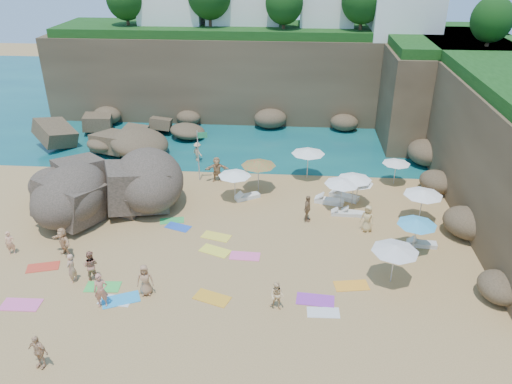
# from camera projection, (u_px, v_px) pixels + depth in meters

# --- Properties ---
(ground) EXTENTS (120.00, 120.00, 0.00)m
(ground) POSITION_uv_depth(u_px,v_px,m) (219.00, 243.00, 29.93)
(ground) COLOR tan
(ground) RESTS_ON ground
(seawater) EXTENTS (120.00, 120.00, 0.00)m
(seawater) POSITION_uv_depth(u_px,v_px,m) (257.00, 99.00, 56.54)
(seawater) COLOR #0C4751
(seawater) RESTS_ON ground
(cliff_back) EXTENTS (44.00, 8.00, 8.00)m
(cliff_back) POSITION_uv_depth(u_px,v_px,m) (273.00, 75.00, 50.14)
(cliff_back) COLOR brown
(cliff_back) RESTS_ON ground
(cliff_right) EXTENTS (8.00, 30.00, 8.00)m
(cliff_right) POSITION_uv_depth(u_px,v_px,m) (511.00, 141.00, 33.88)
(cliff_right) COLOR brown
(cliff_right) RESTS_ON ground
(cliff_corner) EXTENTS (10.00, 12.00, 8.00)m
(cliff_corner) POSITION_uv_depth(u_px,v_px,m) (437.00, 92.00, 44.67)
(cliff_corner) COLOR brown
(cliff_corner) RESTS_ON ground
(rock_promontory) EXTENTS (12.00, 7.00, 2.00)m
(rock_promontory) POSITION_uv_depth(u_px,v_px,m) (124.00, 141.00, 44.88)
(rock_promontory) COLOR brown
(rock_promontory) RESTS_ON ground
(clifftop_trees) EXTENTS (35.60, 23.82, 4.40)m
(clifftop_trees) POSITION_uv_depth(u_px,v_px,m) (304.00, 6.00, 41.78)
(clifftop_trees) COLOR #11380F
(clifftop_trees) RESTS_ON ground
(marina_masts) EXTENTS (3.10, 0.10, 6.00)m
(marina_masts) POSITION_uv_depth(u_px,v_px,m) (112.00, 70.00, 56.32)
(marina_masts) COLOR white
(marina_masts) RESTS_ON ground
(rock_outcrop) EXTENTS (9.17, 6.99, 3.59)m
(rock_outcrop) POSITION_uv_depth(u_px,v_px,m) (92.00, 204.00, 34.29)
(rock_outcrop) COLOR brown
(rock_outcrop) RESTS_ON ground
(flag_pole) EXTENTS (0.77, 0.18, 3.96)m
(flag_pole) POSITION_uv_depth(u_px,v_px,m) (200.00, 149.00, 36.47)
(flag_pole) COLOR silver
(flag_pole) RESTS_ON ground
(parasol_0) EXTENTS (2.51, 2.51, 2.37)m
(parasol_0) POSITION_uv_depth(u_px,v_px,m) (308.00, 151.00, 37.08)
(parasol_0) COLOR silver
(parasol_0) RESTS_ON ground
(parasol_1) EXTENTS (2.34, 2.34, 2.22)m
(parasol_1) POSITION_uv_depth(u_px,v_px,m) (342.00, 181.00, 32.81)
(parasol_1) COLOR silver
(parasol_1) RESTS_ON ground
(parasol_2) EXTENTS (2.04, 2.04, 1.93)m
(parasol_2) POSITION_uv_depth(u_px,v_px,m) (358.00, 181.00, 33.45)
(parasol_2) COLOR silver
(parasol_2) RESTS_ON ground
(parasol_3) EXTENTS (2.04, 2.04, 1.93)m
(parasol_3) POSITION_uv_depth(u_px,v_px,m) (396.00, 162.00, 36.38)
(parasol_3) COLOR silver
(parasol_3) RESTS_ON ground
(parasol_4) EXTENTS (1.96, 1.96, 1.86)m
(parasol_4) POSITION_uv_depth(u_px,v_px,m) (486.00, 216.00, 29.46)
(parasol_4) COLOR silver
(parasol_4) RESTS_ON ground
(parasol_5) EXTENTS (2.28, 2.28, 2.16)m
(parasol_5) POSITION_uv_depth(u_px,v_px,m) (235.00, 173.00, 34.07)
(parasol_5) COLOR silver
(parasol_5) RESTS_ON ground
(parasol_6) EXTENTS (2.49, 2.49, 2.36)m
(parasol_6) POSITION_uv_depth(u_px,v_px,m) (258.00, 163.00, 35.17)
(parasol_6) COLOR silver
(parasol_6) RESTS_ON ground
(parasol_7) EXTENTS (2.36, 2.36, 2.23)m
(parasol_7) POSITION_uv_depth(u_px,v_px,m) (354.00, 177.00, 33.37)
(parasol_7) COLOR silver
(parasol_7) RESTS_ON ground
(parasol_8) EXTENTS (2.45, 2.45, 2.32)m
(parasol_8) POSITION_uv_depth(u_px,v_px,m) (423.00, 192.00, 31.21)
(parasol_8) COLOR silver
(parasol_8) RESTS_ON ground
(parasol_10) EXTENTS (2.26, 2.26, 2.14)m
(parasol_10) POSITION_uv_depth(u_px,v_px,m) (417.00, 222.00, 28.29)
(parasol_10) COLOR silver
(parasol_10) RESTS_ON ground
(parasol_11) EXTENTS (2.46, 2.46, 2.33)m
(parasol_11) POSITION_uv_depth(u_px,v_px,m) (395.00, 248.00, 25.60)
(parasol_11) COLOR silver
(parasol_11) RESTS_ON ground
(lounger_0) EXTENTS (1.83, 1.40, 0.28)m
(lounger_0) POSITION_uv_depth(u_px,v_px,m) (247.00, 197.00, 34.99)
(lounger_0) COLOR white
(lounger_0) RESTS_ON ground
(lounger_1) EXTENTS (1.75, 0.85, 0.26)m
(lounger_1) POSITION_uv_depth(u_px,v_px,m) (353.00, 213.00, 32.89)
(lounger_1) COLOR silver
(lounger_1) RESTS_ON ground
(lounger_2) EXTENTS (1.57, 0.58, 0.24)m
(lounger_2) POSITION_uv_depth(u_px,v_px,m) (343.00, 213.00, 32.90)
(lounger_2) COLOR silver
(lounger_2) RESTS_ON ground
(lounger_3) EXTENTS (2.09, 1.08, 0.31)m
(lounger_3) POSITION_uv_depth(u_px,v_px,m) (329.00, 201.00, 34.37)
(lounger_3) COLOR white
(lounger_3) RESTS_ON ground
(lounger_4) EXTENTS (2.11, 1.57, 0.32)m
(lounger_4) POSITION_uv_depth(u_px,v_px,m) (344.00, 197.00, 34.96)
(lounger_4) COLOR white
(lounger_4) RESTS_ON ground
(lounger_5) EXTENTS (1.75, 0.70, 0.27)m
(lounger_5) POSITION_uv_depth(u_px,v_px,m) (422.00, 244.00, 29.60)
(lounger_5) COLOR silver
(lounger_5) RESTS_ON ground
(towel_0) EXTENTS (2.08, 1.62, 0.03)m
(towel_0) POSITION_uv_depth(u_px,v_px,m) (121.00, 300.00, 25.24)
(towel_0) COLOR #2797D4
(towel_0) RESTS_ON ground
(towel_1) EXTENTS (1.97, 1.03, 0.03)m
(towel_1) POSITION_uv_depth(u_px,v_px,m) (21.00, 305.00, 24.90)
(towel_1) COLOR pink
(towel_1) RESTS_ON ground
(towel_2) EXTENTS (2.03, 1.48, 0.03)m
(towel_2) POSITION_uv_depth(u_px,v_px,m) (212.00, 298.00, 25.36)
(towel_2) COLOR gold
(towel_2) RESTS_ON ground
(towel_3) EXTENTS (1.86, 1.02, 0.03)m
(towel_3) POSITION_uv_depth(u_px,v_px,m) (103.00, 287.00, 26.17)
(towel_3) COLOR green
(towel_3) RESTS_ON ground
(towel_4) EXTENTS (1.98, 1.49, 0.03)m
(towel_4) POSITION_uv_depth(u_px,v_px,m) (215.00, 251.00, 29.17)
(towel_4) COLOR yellow
(towel_4) RESTS_ON ground
(towel_5) EXTENTS (1.69, 0.94, 0.03)m
(towel_5) POSITION_uv_depth(u_px,v_px,m) (115.00, 300.00, 25.19)
(towel_5) COLOR silver
(towel_5) RESTS_ON ground
(towel_6) EXTENTS (1.98, 1.11, 0.03)m
(towel_6) POSITION_uv_depth(u_px,v_px,m) (315.00, 300.00, 25.22)
(towel_6) COLOR purple
(towel_6) RESTS_ON ground
(towel_7) EXTENTS (1.90, 1.32, 0.03)m
(towel_7) POSITION_uv_depth(u_px,v_px,m) (43.00, 267.00, 27.73)
(towel_7) COLOR red
(towel_7) RESTS_ON ground
(towel_8) EXTENTS (1.76, 1.27, 0.03)m
(towel_8) POSITION_uv_depth(u_px,v_px,m) (178.00, 227.00, 31.57)
(towel_8) COLOR blue
(towel_8) RESTS_ON ground
(towel_9) EXTENTS (1.76, 0.92, 0.03)m
(towel_9) POSITION_uv_depth(u_px,v_px,m) (245.00, 256.00, 28.69)
(towel_9) COLOR pink
(towel_9) RESTS_ON ground
(towel_10) EXTENTS (1.90, 1.17, 0.03)m
(towel_10) POSITION_uv_depth(u_px,v_px,m) (351.00, 286.00, 26.26)
(towel_10) COLOR orange
(towel_10) RESTS_ON ground
(towel_11) EXTENTS (1.68, 1.10, 0.03)m
(towel_11) POSITION_uv_depth(u_px,v_px,m) (172.00, 221.00, 32.28)
(towel_11) COLOR green
(towel_11) RESTS_ON ground
(towel_12) EXTENTS (1.91, 1.31, 0.03)m
(towel_12) POSITION_uv_depth(u_px,v_px,m) (216.00, 236.00, 30.57)
(towel_12) COLOR yellow
(towel_12) RESTS_ON ground
(towel_13) EXTENTS (1.61, 0.84, 0.03)m
(towel_13) POSITION_uv_depth(u_px,v_px,m) (323.00, 312.00, 24.38)
(towel_13) COLOR silver
(towel_13) RESTS_ON ground
(person_stand_0) EXTENTS (0.60, 0.46, 1.46)m
(person_stand_0) POSITION_uv_depth(u_px,v_px,m) (10.00, 243.00, 28.61)
(person_stand_0) COLOR #E39E77
(person_stand_0) RESTS_ON ground
(person_stand_1) EXTENTS (0.85, 0.67, 1.74)m
(person_stand_1) POSITION_uv_depth(u_px,v_px,m) (91.00, 265.00, 26.42)
(person_stand_1) COLOR #A36951
(person_stand_1) RESTS_ON ground
(person_stand_2) EXTENTS (1.06, 1.03, 1.62)m
(person_stand_2) POSITION_uv_depth(u_px,v_px,m) (198.00, 152.00, 40.50)
(person_stand_2) COLOR #DAAB7B
(person_stand_2) RESTS_ON ground
(person_stand_3) EXTENTS (0.70, 1.14, 1.81)m
(person_stand_3) POSITION_uv_depth(u_px,v_px,m) (307.00, 208.00, 31.88)
(person_stand_3) COLOR #936E49
(person_stand_3) RESTS_ON ground
(person_stand_4) EXTENTS (0.99, 0.82, 1.78)m
(person_stand_4) POSITION_uv_depth(u_px,v_px,m) (367.00, 219.00, 30.77)
(person_stand_4) COLOR tan
(person_stand_4) RESTS_ON ground
(person_stand_5) EXTENTS (1.83, 0.81, 1.91)m
(person_stand_5) POSITION_uv_depth(u_px,v_px,m) (217.00, 169.00, 37.18)
(person_stand_5) COLOR tan
(person_stand_5) RESTS_ON ground
(person_stand_6) EXTENTS (0.52, 0.69, 1.71)m
(person_stand_6) POSITION_uv_depth(u_px,v_px,m) (71.00, 268.00, 26.22)
(person_stand_6) COLOR tan
(person_stand_6) RESTS_ON ground
(person_lie_1) EXTENTS (1.35, 1.83, 0.40)m
(person_lie_1) POSITION_uv_depth(u_px,v_px,m) (41.00, 363.00, 21.26)
(person_lie_1) COLOR tan
(person_lie_1) RESTS_ON ground
(person_lie_2) EXTENTS (1.15, 1.85, 0.46)m
(person_lie_2) POSITION_uv_depth(u_px,v_px,m) (146.00, 290.00, 25.57)
(person_lie_2) COLOR #A77853
(person_lie_2) RESTS_ON ground
(person_lie_3) EXTENTS (2.31, 2.35, 0.46)m
(person_lie_3) POSITION_uv_depth(u_px,v_px,m) (65.00, 251.00, 28.74)
(person_lie_3) COLOR tan
(person_lie_3) RESTS_ON ground
(person_lie_4) EXTENTS (1.14, 1.98, 0.45)m
(person_lie_4) POSITION_uv_depth(u_px,v_px,m) (103.00, 302.00, 24.74)
(person_lie_4) COLOR tan
(person_lie_4) RESTS_ON ground
(person_lie_5) EXTENTS (1.19, 1.65, 0.57)m
(person_lie_5) POSITION_uv_depth(u_px,v_px,m) (277.00, 304.00, 24.54)
(person_lie_5) COLOR #E8BF84
(person_lie_5) RESTS_ON ground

